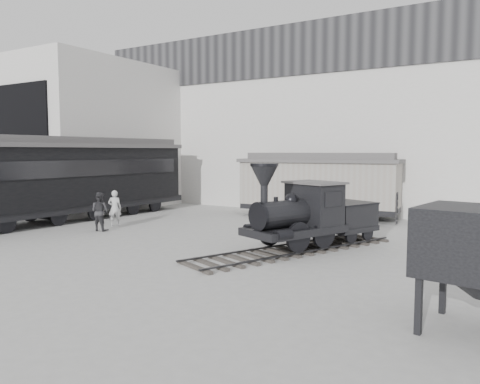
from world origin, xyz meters
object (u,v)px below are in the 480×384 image
Objects in this scene: passenger_coach at (71,178)px; visitor_a at (115,208)px; locomotive at (308,218)px; boxcar at (318,184)px; visitor_b at (100,211)px.

visitor_a is (3.46, -0.35, -1.34)m from passenger_coach.
locomotive is 1.01× the size of boxcar.
locomotive is 9.67m from visitor_b.
passenger_coach is at bearing -159.50° from locomotive.
passenger_coach reaches higher than visitor_b.
boxcar is 4.99× the size of visitor_b.
passenger_coach is at bearing -30.61° from visitor_b.
visitor_b is at bearing -132.62° from boxcar.
locomotive is at bearing 179.24° from visitor_b.
boxcar is 5.07× the size of visitor_a.
visitor_b is (0.42, -1.31, 0.01)m from visitor_a.
visitor_b is at bearing -150.55° from locomotive.
passenger_coach reaches higher than locomotive.
visitor_b is at bearing 74.37° from visitor_a.
locomotive is 10.02m from visitor_a.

